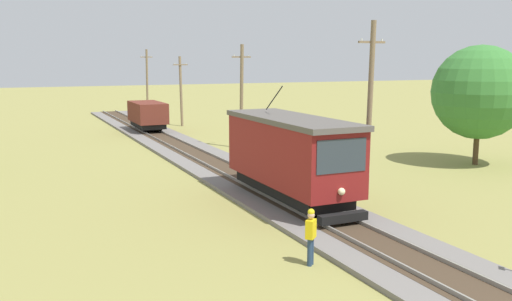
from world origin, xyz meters
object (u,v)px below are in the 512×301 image
red_tram (290,155)px  track_worker (311,234)px  utility_pole_distant (147,81)px  utility_pole_mid (241,96)px  utility_pole_near_tram (370,108)px  utility_pole_far (181,90)px  freight_car (148,115)px  tree_right_near (480,92)px

red_tram → track_worker: size_ratio=4.79×
utility_pole_distant → utility_pole_mid: bearing=-90.0°
utility_pole_near_tram → track_worker: (-6.89, -6.76, -3.09)m
utility_pole_mid → utility_pole_far: bearing=90.0°
utility_pole_mid → track_worker: 23.08m
utility_pole_mid → utility_pole_far: size_ratio=1.11×
red_tram → utility_pole_near_tram: bearing=0.6°
freight_car → utility_pole_near_tram: utility_pole_near_tram is taller
tree_right_near → utility_pole_distant: bearing=104.6°
utility_pole_near_tram → red_tram: bearing=-179.4°
utility_pole_mid → track_worker: (-6.89, -21.85, -2.76)m
red_tram → tree_right_near: tree_right_near is taller
red_tram → freight_car: size_ratio=1.64×
red_tram → track_worker: (-2.82, -6.71, -1.21)m
freight_car → utility_pole_distant: size_ratio=0.70×
freight_car → utility_pole_mid: utility_pole_mid is taller
freight_car → utility_pole_far: (4.07, 3.55, 1.81)m
freight_car → utility_pole_far: 5.70m
utility_pole_far → utility_pole_distant: 13.62m
red_tram → utility_pole_far: size_ratio=1.30×
utility_pole_far → track_worker: size_ratio=3.67×
freight_car → utility_pole_far: size_ratio=0.79×
red_tram → track_worker: 7.38m
red_tram → utility_pole_near_tram: utility_pole_near_tram is taller
utility_pole_near_tram → utility_pole_distant: (0.00, 43.47, -0.27)m
utility_pole_distant → tree_right_near: utility_pole_distant is taller
utility_pole_far → utility_pole_distant: (0.00, 13.62, 0.43)m
utility_pole_mid → tree_right_near: (10.40, -11.48, 0.59)m
utility_pole_near_tram → track_worker: utility_pole_near_tram is taller
red_tram → utility_pole_mid: bearing=75.0°
utility_pole_near_tram → utility_pole_mid: (0.00, 15.10, -0.34)m
utility_pole_mid → utility_pole_distant: 28.37m
track_worker → tree_right_near: 20.43m
red_tram → utility_pole_mid: size_ratio=1.17×
red_tram → utility_pole_near_tram: size_ratio=1.07×
utility_pole_near_tram → utility_pole_distant: bearing=90.0°
utility_pole_distant → track_worker: size_ratio=4.15×
utility_pole_far → tree_right_near: (10.40, -26.24, 0.96)m
utility_pole_mid → tree_right_near: size_ratio=1.03×
freight_car → tree_right_near: 27.05m
utility_pole_near_tram → utility_pole_far: (0.00, 29.85, -0.71)m
utility_pole_near_tram → tree_right_near: size_ratio=1.12×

